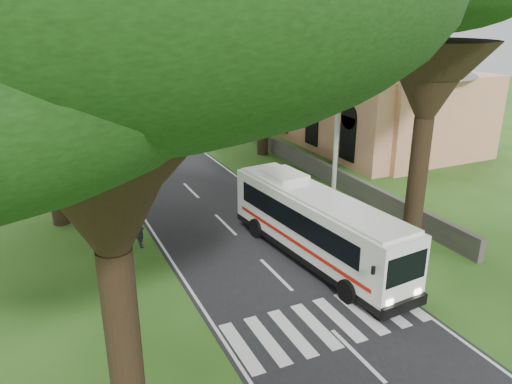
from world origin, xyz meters
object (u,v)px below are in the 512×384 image
object	(u,v)px
church	(356,83)
distant_car_a	(93,121)
pole_mid	(207,94)
pole_far	(151,70)
pedestrian	(140,231)
distant_car_b	(76,96)
coach_bus	(316,224)
pole_near	(336,148)
distant_car_c	(98,88)

from	to	relation	value
church	distant_car_a	bearing A→B (deg)	145.58
pole_mid	pole_far	distance (m)	20.00
pedestrian	distant_car_a	bearing A→B (deg)	-2.61
pole_far	distant_car_b	bearing A→B (deg)	142.76
coach_bus	church	bearing A→B (deg)	45.04
distant_car_b	coach_bus	bearing A→B (deg)	-72.11
pole_far	distant_car_a	world-z (taller)	pole_far
distant_car_a	pedestrian	size ratio (longest dim) A/B	2.29
distant_car_b	pole_near	bearing A→B (deg)	-67.86
pole_mid	pedestrian	xyz separation A→B (m)	(-10.22, -18.70, -3.36)
coach_bus	distant_car_a	xyz separation A→B (m)	(-5.34, 33.20, -1.06)
distant_car_c	pole_near	bearing A→B (deg)	76.73
coach_bus	distant_car_b	distance (m)	49.93
pole_near	pole_mid	xyz separation A→B (m)	(0.00, 20.00, 0.00)
pole_mid	pedestrian	bearing A→B (deg)	-118.65
pole_far	distant_car_c	bearing A→B (deg)	110.15
distant_car_b	distant_car_c	xyz separation A→B (m)	(3.58, 6.51, -0.06)
distant_car_c	church	bearing A→B (deg)	96.25
pole_far	distant_car_c	xyz separation A→B (m)	(-4.70, 12.81, -3.45)
coach_bus	distant_car_b	size ratio (longest dim) A/B	2.41
church	distant_car_a	distance (m)	25.64
church	pole_near	world-z (taller)	church
pole_near	distant_car_a	size ratio (longest dim) A/B	2.13
pole_near	pole_far	size ratio (longest dim) A/B	1.00
coach_bus	distant_car_c	world-z (taller)	coach_bus
pole_near	distant_car_c	bearing A→B (deg)	95.09
distant_car_a	distant_car_b	world-z (taller)	distant_car_b
pedestrian	pole_mid	bearing A→B (deg)	-27.82
distant_car_a	pedestrian	bearing A→B (deg)	73.97
pole_far	coach_bus	distance (m)	43.55
coach_bus	pedestrian	bearing A→B (deg)	140.99
pole_far	pedestrian	bearing A→B (deg)	-104.79
distant_car_b	distant_car_c	distance (m)	7.43
distant_car_a	distant_car_b	xyz separation A→B (m)	(0.22, 16.45, 0.12)
distant_car_b	church	bearing A→B (deg)	-44.13
pedestrian	distant_car_b	bearing A→B (deg)	-1.63
pole_far	coach_bus	world-z (taller)	pole_far
church	pole_far	distance (m)	27.41
pole_far	distant_car_b	world-z (taller)	pole_far
pole_near	distant_car_c	size ratio (longest dim) A/B	1.66
church	coach_bus	xyz separation A→B (m)	(-15.52, -18.91, -3.18)
pole_near	pole_mid	bearing A→B (deg)	90.00
pole_near	pole_far	distance (m)	40.00
church	distant_car_c	world-z (taller)	church
church	pole_far	size ratio (longest dim) A/B	3.00
church	pole_mid	xyz separation A→B (m)	(-12.36, 4.45, -0.73)
pole_mid	coach_bus	bearing A→B (deg)	-97.70
pole_near	coach_bus	bearing A→B (deg)	-133.23
distant_car_a	church	bearing A→B (deg)	132.99
pole_near	distant_car_c	xyz separation A→B (m)	(-4.70, 52.81, -3.45)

